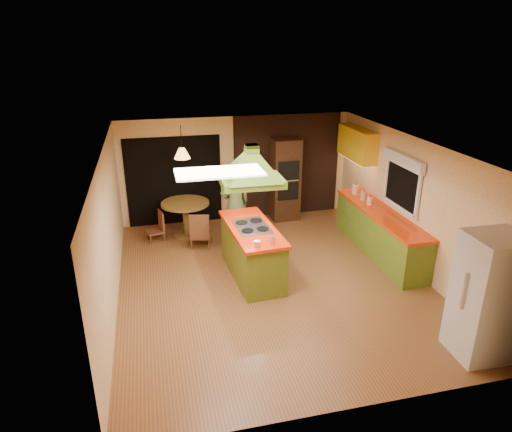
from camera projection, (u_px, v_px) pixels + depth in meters
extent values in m
plane|color=brown|center=(272.00, 280.00, 8.45)|extent=(6.50, 6.50, 0.00)
plane|color=#FAE1B3|center=(237.00, 169.00, 10.93)|extent=(5.50, 0.00, 5.50)
plane|color=#FAE1B3|center=(350.00, 323.00, 5.05)|extent=(5.50, 0.00, 5.50)
plane|color=#FAE1B3|center=(109.00, 232.00, 7.40)|extent=(0.00, 6.50, 6.50)
plane|color=#FAE1B3|center=(413.00, 205.00, 8.58)|extent=(0.00, 6.50, 6.50)
plane|color=silver|center=(274.00, 147.00, 7.53)|extent=(6.50, 6.50, 0.00)
cube|color=#381E14|center=(287.00, 166.00, 11.18)|extent=(2.64, 0.03, 2.50)
cube|color=black|center=(174.00, 181.00, 10.66)|extent=(2.20, 0.03, 2.10)
cube|color=olive|center=(379.00, 234.00, 9.36)|extent=(0.58, 3.00, 0.86)
cube|color=#E53807|center=(382.00, 213.00, 9.19)|extent=(0.62, 3.05, 0.06)
cube|color=yellow|center=(357.00, 144.00, 10.28)|extent=(0.34, 1.40, 0.70)
cube|color=black|center=(403.00, 184.00, 8.83)|extent=(0.03, 1.16, 0.96)
cube|color=white|center=(403.00, 160.00, 8.64)|extent=(0.10, 1.35, 0.22)
cube|color=white|center=(219.00, 172.00, 6.21)|extent=(1.20, 0.60, 0.03)
cube|color=olive|center=(252.00, 253.00, 8.47)|extent=(0.85, 1.93, 0.92)
cube|color=#F22D08|center=(252.00, 228.00, 8.29)|extent=(0.92, 2.02, 0.06)
cube|color=silver|center=(252.00, 227.00, 8.28)|extent=(0.62, 0.86, 0.02)
cube|color=#56781E|center=(252.00, 181.00, 7.96)|extent=(1.10, 0.80, 0.13)
pyramid|color=#56781E|center=(252.00, 153.00, 7.77)|extent=(1.10, 0.80, 0.45)
cube|color=#56781E|center=(252.00, 149.00, 7.75)|extent=(0.22, 0.22, 0.14)
imported|color=#515E32|center=(235.00, 204.00, 9.50)|extent=(0.80, 0.66, 1.89)
cube|color=silver|center=(488.00, 297.00, 6.20)|extent=(0.77, 0.73, 1.82)
cube|color=#3F2314|center=(285.00, 179.00, 10.99)|extent=(0.68, 0.60, 1.99)
cube|color=black|center=(289.00, 171.00, 10.61)|extent=(0.51, 0.04, 0.45)
cube|color=black|center=(288.00, 191.00, 10.80)|extent=(0.51, 0.04, 0.45)
cylinder|color=brown|center=(185.00, 203.00, 10.07)|extent=(1.06, 1.06, 0.05)
cylinder|color=brown|center=(186.00, 219.00, 10.21)|extent=(0.14, 0.14, 0.74)
cylinder|color=brown|center=(187.00, 234.00, 10.35)|extent=(0.60, 0.60, 0.05)
cone|color=#FF9E3F|center=(182.00, 153.00, 9.66)|extent=(0.40, 0.40, 0.22)
cylinder|color=#EFE6C0|center=(355.00, 189.00, 10.18)|extent=(0.15, 0.15, 0.21)
cylinder|color=beige|center=(364.00, 196.00, 9.80)|extent=(0.16, 0.16, 0.19)
cylinder|color=#FFE7CD|center=(370.00, 201.00, 9.54)|extent=(0.16, 0.16, 0.17)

